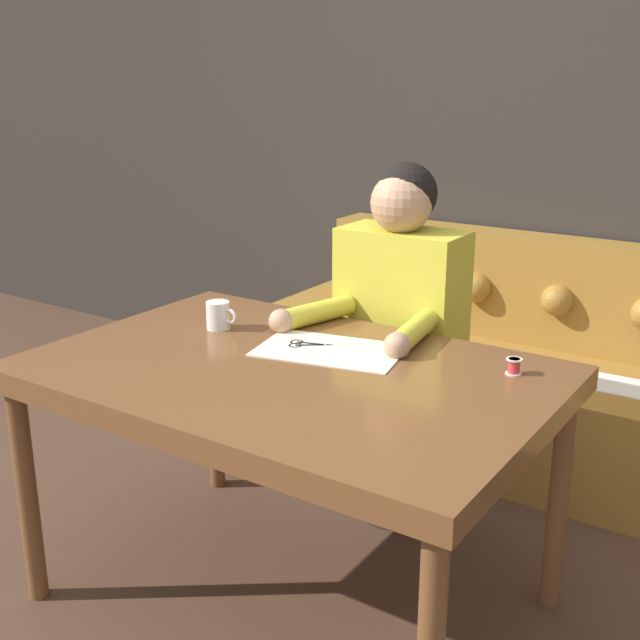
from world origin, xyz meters
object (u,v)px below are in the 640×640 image
at_px(couch, 543,385).
at_px(person, 398,345).
at_px(thread_spool, 514,366).
at_px(scissors, 315,345).
at_px(mug, 219,315).
at_px(dining_table, 290,389).

xyz_separation_m(couch, person, (-0.28, -0.75, 0.34)).
height_order(person, thread_spool, person).
height_order(scissors, thread_spool, thread_spool).
height_order(scissors, mug, mug).
bearing_deg(mug, dining_table, -21.42).
bearing_deg(mug, scissors, 5.21).
bearing_deg(person, scissors, -96.76).
relative_size(couch, person, 1.70).
height_order(person, scissors, person).
distance_m(person, thread_spool, 0.65).
bearing_deg(mug, thread_spool, 8.39).
distance_m(couch, scissors, 1.32).
bearing_deg(thread_spool, scissors, -169.72).
height_order(couch, thread_spool, couch).
distance_m(dining_table, couch, 1.46).
bearing_deg(person, thread_spool, -31.96).
xyz_separation_m(dining_table, mug, (-0.39, 0.15, 0.12)).
bearing_deg(scissors, person, 83.24).
xyz_separation_m(dining_table, couch, (0.30, 1.38, -0.38)).
height_order(dining_table, couch, couch).
relative_size(scissors, thread_spool, 5.36).
xyz_separation_m(person, thread_spool, (0.54, -0.33, 0.14)).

